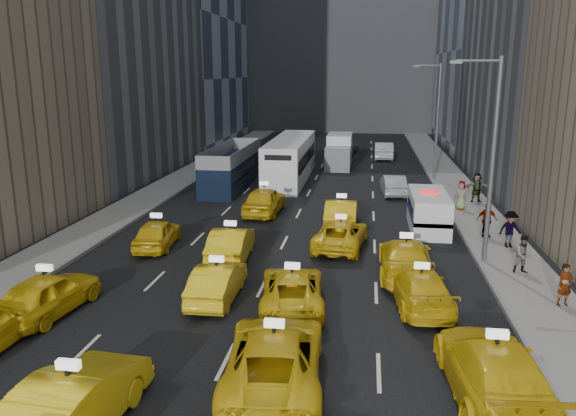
# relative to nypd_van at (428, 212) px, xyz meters

# --- Properties ---
(ground) EXTENTS (160.00, 160.00, 0.00)m
(ground) POSITION_rel_nypd_van_xyz_m (-7.38, -17.50, -0.97)
(ground) COLOR black
(ground) RESTS_ON ground
(sidewalk_west) EXTENTS (3.00, 90.00, 0.15)m
(sidewalk_west) POSITION_rel_nypd_van_xyz_m (-17.88, 7.50, -0.90)
(sidewalk_west) COLOR gray
(sidewalk_west) RESTS_ON ground
(sidewalk_east) EXTENTS (3.00, 90.00, 0.15)m
(sidewalk_east) POSITION_rel_nypd_van_xyz_m (3.12, 7.50, -0.90)
(sidewalk_east) COLOR gray
(sidewalk_east) RESTS_ON ground
(curb_west) EXTENTS (0.15, 90.00, 0.18)m
(curb_west) POSITION_rel_nypd_van_xyz_m (-16.43, 7.50, -0.88)
(curb_west) COLOR slate
(curb_west) RESTS_ON ground
(curb_east) EXTENTS (0.15, 90.00, 0.18)m
(curb_east) POSITION_rel_nypd_van_xyz_m (1.67, 7.50, -0.88)
(curb_east) COLOR slate
(curb_east) RESTS_ON ground
(streetlight_near) EXTENTS (2.15, 0.22, 9.00)m
(streetlight_near) POSITION_rel_nypd_van_xyz_m (1.80, -5.50, 3.94)
(streetlight_near) COLOR #595B60
(streetlight_near) RESTS_ON ground
(streetlight_far) EXTENTS (2.15, 0.22, 9.00)m
(streetlight_far) POSITION_rel_nypd_van_xyz_m (1.80, 14.50, 3.94)
(streetlight_far) COLOR #595B60
(streetlight_far) RESTS_ON ground
(taxi_5) EXTENTS (2.11, 5.09, 1.64)m
(taxi_5) POSITION_rel_nypd_van_xyz_m (-10.04, -19.41, -0.16)
(taxi_5) COLOR yellow
(taxi_5) RESTS_ON ground
(taxi_6) EXTENTS (3.06, 5.81, 1.56)m
(taxi_6) POSITION_rel_nypd_van_xyz_m (-5.74, -16.46, -0.20)
(taxi_6) COLOR yellow
(taxi_6) RESTS_ON ground
(taxi_7) EXTENTS (2.68, 5.77, 1.63)m
(taxi_7) POSITION_rel_nypd_van_xyz_m (0.03, -16.45, -0.16)
(taxi_7) COLOR yellow
(taxi_7) RESTS_ON ground
(taxi_8) EXTENTS (2.34, 4.67, 1.53)m
(taxi_8) POSITION_rel_nypd_van_xyz_m (-14.39, -13.14, -0.21)
(taxi_8) COLOR yellow
(taxi_8) RESTS_ON ground
(taxi_9) EXTENTS (1.51, 4.19, 1.38)m
(taxi_9) POSITION_rel_nypd_van_xyz_m (-8.83, -10.96, -0.29)
(taxi_9) COLOR yellow
(taxi_9) RESTS_ON ground
(taxi_10) EXTENTS (2.77, 5.02, 1.33)m
(taxi_10) POSITION_rel_nypd_van_xyz_m (-5.95, -11.21, -0.31)
(taxi_10) COLOR yellow
(taxi_10) RESTS_ON ground
(taxi_11) EXTENTS (2.39, 4.84, 1.35)m
(taxi_11) POSITION_rel_nypd_van_xyz_m (-1.31, -10.59, -0.30)
(taxi_11) COLOR yellow
(taxi_11) RESTS_ON ground
(taxi_12) EXTENTS (2.03, 4.22, 1.39)m
(taxi_12) POSITION_rel_nypd_van_xyz_m (-13.40, -5.13, -0.28)
(taxi_12) COLOR yellow
(taxi_12) RESTS_ON ground
(taxi_13) EXTENTS (1.90, 4.68, 1.51)m
(taxi_13) POSITION_rel_nypd_van_xyz_m (-9.40, -6.45, -0.22)
(taxi_13) COLOR yellow
(taxi_13) RESTS_ON ground
(taxi_14) EXTENTS (2.74, 5.06, 1.35)m
(taxi_14) POSITION_rel_nypd_van_xyz_m (-4.54, -3.94, -0.30)
(taxi_14) COLOR yellow
(taxi_14) RESTS_ON ground
(taxi_15) EXTENTS (2.22, 5.33, 1.54)m
(taxi_15) POSITION_rel_nypd_van_xyz_m (-1.67, -7.41, -0.21)
(taxi_15) COLOR yellow
(taxi_15) RESTS_ON ground
(taxi_16) EXTENTS (2.14, 4.94, 1.66)m
(taxi_16) POSITION_rel_nypd_van_xyz_m (-9.41, 2.11, -0.14)
(taxi_16) COLOR yellow
(taxi_16) RESTS_ON ground
(taxi_17) EXTENTS (1.69, 4.78, 1.57)m
(taxi_17) POSITION_rel_nypd_van_xyz_m (-4.69, -0.28, -0.19)
(taxi_17) COLOR yellow
(taxi_17) RESTS_ON ground
(nypd_van) EXTENTS (2.08, 5.08, 2.16)m
(nypd_van) POSITION_rel_nypd_van_xyz_m (0.00, 0.00, 0.00)
(nypd_van) COLOR white
(nypd_van) RESTS_ON ground
(double_decker) EXTENTS (2.86, 10.43, 3.01)m
(double_decker) POSITION_rel_nypd_van_xyz_m (-13.27, 9.87, 0.51)
(double_decker) COLOR black
(double_decker) RESTS_ON ground
(city_bus) EXTENTS (3.78, 12.90, 3.28)m
(city_bus) POSITION_rel_nypd_van_xyz_m (-9.33, 13.25, 0.65)
(city_bus) COLOR white
(city_bus) RESTS_ON ground
(box_truck) EXTENTS (2.48, 6.39, 2.87)m
(box_truck) POSITION_rel_nypd_van_xyz_m (-5.85, 19.99, 0.43)
(box_truck) COLOR white
(box_truck) RESTS_ON ground
(misc_car_0) EXTENTS (1.77, 4.33, 1.40)m
(misc_car_0) POSITION_rel_nypd_van_xyz_m (-1.50, 8.79, -0.28)
(misc_car_0) COLOR #A3A6AB
(misc_car_0) RESTS_ON ground
(misc_car_1) EXTENTS (3.40, 6.17, 1.64)m
(misc_car_1) POSITION_rel_nypd_van_xyz_m (-14.32, 21.70, -0.16)
(misc_car_1) COLOR black
(misc_car_1) RESTS_ON ground
(misc_car_2) EXTENTS (2.63, 5.42, 1.52)m
(misc_car_2) POSITION_rel_nypd_van_xyz_m (-5.65, 28.54, -0.22)
(misc_car_2) COLOR gray
(misc_car_2) RESTS_ON ground
(misc_car_3) EXTENTS (2.08, 4.48, 1.49)m
(misc_car_3) POSITION_rel_nypd_van_xyz_m (-10.19, 25.04, -0.23)
(misc_car_3) COLOR black
(misc_car_3) RESTS_ON ground
(misc_car_4) EXTENTS (1.79, 5.03, 1.65)m
(misc_car_4) POSITION_rel_nypd_van_xyz_m (-1.73, 25.28, -0.15)
(misc_car_4) COLOR #B2B5BB
(misc_car_4) RESTS_ON ground
(pedestrian_0) EXTENTS (0.65, 0.52, 1.57)m
(pedestrian_0) POSITION_rel_nypd_van_xyz_m (3.77, -10.15, -0.04)
(pedestrian_0) COLOR gray
(pedestrian_0) RESTS_ON sidewalk_east
(pedestrian_1) EXTENTS (0.83, 0.53, 1.60)m
(pedestrian_1) POSITION_rel_nypd_van_xyz_m (3.21, -6.82, -0.02)
(pedestrian_1) COLOR gray
(pedestrian_1) RESTS_ON sidewalk_east
(pedestrian_2) EXTENTS (1.23, 0.76, 1.78)m
(pedestrian_2) POSITION_rel_nypd_van_xyz_m (3.50, -3.22, 0.06)
(pedestrian_2) COLOR gray
(pedestrian_2) RESTS_ON sidewalk_east
(pedestrian_3) EXTENTS (1.12, 0.66, 1.80)m
(pedestrian_3) POSITION_rel_nypd_van_xyz_m (2.72, -1.60, 0.07)
(pedestrian_3) COLOR gray
(pedestrian_3) RESTS_ON sidewalk_east
(pedestrian_4) EXTENTS (0.97, 0.70, 1.78)m
(pedestrian_4) POSITION_rel_nypd_van_xyz_m (2.38, 4.33, 0.06)
(pedestrian_4) COLOR gray
(pedestrian_4) RESTS_ON sidewalk_east
(pedestrian_5) EXTENTS (1.79, 0.71, 1.88)m
(pedestrian_5) POSITION_rel_nypd_van_xyz_m (3.70, 6.55, 0.12)
(pedestrian_5) COLOR gray
(pedestrian_5) RESTS_ON sidewalk_east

